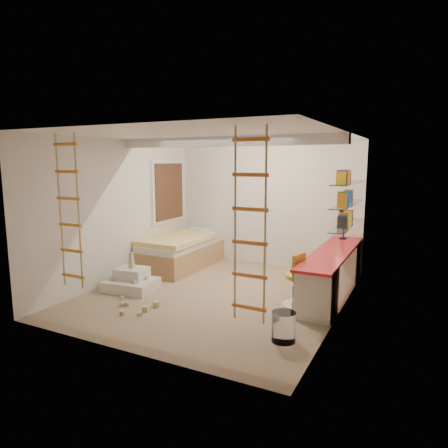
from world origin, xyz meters
The scene contains 15 objects.
floor centered at (0.00, 0.00, 0.00)m, with size 4.50×4.50×0.00m, color #93755E.
ceiling_beam centered at (0.00, 0.30, 2.52)m, with size 4.00×0.18×0.16m, color white.
window_frame centered at (-1.97, 1.50, 1.55)m, with size 0.06×1.15×1.35m, color white.
window_blind centered at (-1.93, 1.50, 1.55)m, with size 0.02×1.00×1.20m, color #4C2D1E.
rope_ladder_left centered at (-1.35, -1.75, 1.52)m, with size 0.41×0.04×2.13m, color orange, non-canonical shape.
rope_ladder_right centered at (1.35, -1.75, 1.52)m, with size 0.41×0.04×2.13m, color #C86622, non-canonical shape.
waste_bin centered at (1.56, -1.16, 0.19)m, with size 0.30×0.30×0.37m, color white.
desk centered at (1.72, 0.86, 0.40)m, with size 0.56×2.80×0.75m.
shelves centered at (1.87, 1.13, 1.50)m, with size 0.25×1.80×0.71m.
bed centered at (-1.48, 1.23, 0.33)m, with size 1.02×2.00×0.69m.
task_lamp centered at (1.67, 1.82, 1.14)m, with size 0.14×0.36×0.57m.
swivel_chair centered at (1.40, 0.05, 0.31)m, with size 0.61×0.61×0.84m.
play_platform centered at (-1.43, -0.44, 0.14)m, with size 0.91×0.75×0.37m.
toy_blocks centered at (-1.08, -0.82, 0.20)m, with size 1.19×1.13×0.64m.
books centered at (1.87, 1.13, 1.61)m, with size 0.14×0.70×0.92m.
Camera 1 is at (3.01, -5.64, 2.21)m, focal length 32.00 mm.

